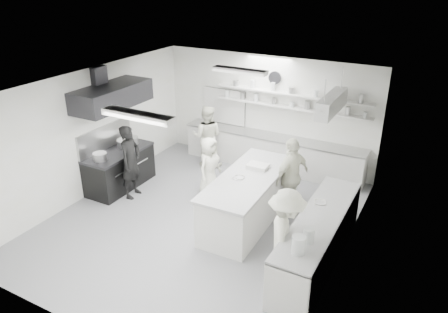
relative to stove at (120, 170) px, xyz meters
The scene contains 27 objects.
floor 2.67m from the stove, ahead, with size 6.00×7.00×0.02m, color slate.
ceiling 3.67m from the stove, ahead, with size 6.00×7.00×0.02m, color silver.
wall_back 4.18m from the stove, 50.01° to the left, with size 6.00×0.04×3.00m, color silver.
wall_front 4.80m from the stove, 56.31° to the right, with size 6.00×0.04×3.00m, color silver.
wall_left 1.19m from the stove, 135.00° to the right, with size 0.04×7.00×3.00m, color silver.
wall_right 5.71m from the stove, ahead, with size 0.04×7.00×3.00m, color silver.
stove is the anchor object (origin of this frame).
exhaust_hood 1.90m from the stove, 90.00° to the right, with size 0.85×2.00×0.50m, color #232326.
back_counter 4.03m from the stove, 43.99° to the left, with size 5.00×0.60×0.92m, color silver.
shelf_lower 4.63m from the stove, 41.99° to the left, with size 4.20×0.26×0.04m, color silver.
shelf_upper 4.74m from the stove, 41.99° to the left, with size 4.20×0.26×0.04m, color silver.
pass_through_window 3.49m from the stove, 67.12° to the left, with size 1.30×0.04×1.00m, color black.
wall_clock 4.60m from the stove, 47.54° to the left, with size 0.32×0.32×0.05m, color white.
right_counter 5.28m from the stove, ahead, with size 0.74×3.30×0.94m, color silver.
pot_rack 5.35m from the stove, 23.50° to the left, with size 0.30×1.60×0.40m, color #A6A6A6.
light_fixture_front 4.22m from the stove, 40.24° to the right, with size 1.30×0.25×0.10m, color silver.
light_fixture_rear 3.86m from the stove, 28.30° to the left, with size 1.30×0.25×0.10m, color silver.
prep_island 3.49m from the stove, ahead, with size 1.03×2.77×1.02m, color silver.
stove_pot 0.66m from the stove, 90.00° to the left, with size 0.44×0.44×0.24m, color #A6A6A6.
cook_stove 0.77m from the stove, 21.19° to the right, with size 0.65×0.43×1.78m, color black.
cook_back 2.51m from the stove, 59.04° to the left, with size 0.83×0.65×1.71m, color white.
cook_island_left 2.29m from the stove, 19.85° to the left, with size 0.70×0.46×1.44m, color white.
cook_island_right 4.28m from the stove, 11.71° to the left, with size 1.04×0.43×1.78m, color white.
cook_right 5.05m from the stove, 15.02° to the right, with size 1.13×0.65×1.74m, color white.
bowl_island_a 3.40m from the stove, ahead, with size 0.24×0.24×0.06m, color #A6A6A6.
bowl_island_b 3.42m from the stove, ahead, with size 0.21×0.21×0.07m, color silver.
bowl_right 5.12m from the stove, ahead, with size 0.24×0.24×0.06m, color silver.
Camera 1 is at (4.27, -6.83, 5.11)m, focal length 34.48 mm.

